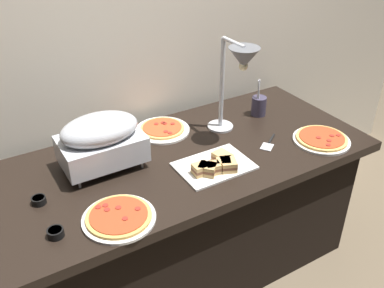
{
  "coord_description": "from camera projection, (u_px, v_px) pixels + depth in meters",
  "views": [
    {
      "loc": [
        -0.88,
        -1.55,
        1.91
      ],
      "look_at": [
        0.05,
        0.0,
        0.81
      ],
      "focal_mm": 40.21,
      "sensor_mm": 36.0,
      "label": 1
    }
  ],
  "objects": [
    {
      "name": "ground_plane",
      "position": [
        185.0,
        264.0,
        2.52
      ],
      "size": [
        8.0,
        8.0,
        0.0
      ],
      "primitive_type": "plane",
      "color": "brown"
    },
    {
      "name": "back_wall",
      "position": [
        135.0,
        41.0,
        2.26
      ],
      "size": [
        4.4,
        0.04,
        2.4
      ],
      "primitive_type": "cube",
      "color": "beige",
      "rests_on": "ground_plane"
    },
    {
      "name": "buffet_table",
      "position": [
        184.0,
        214.0,
        2.32
      ],
      "size": [
        1.9,
        0.84,
        0.76
      ],
      "color": "black",
      "rests_on": "ground_plane"
    },
    {
      "name": "chafing_dish",
      "position": [
        101.0,
        139.0,
        1.96
      ],
      "size": [
        0.38,
        0.25,
        0.27
      ],
      "color": "#B7BABF",
      "rests_on": "buffet_table"
    },
    {
      "name": "heat_lamp",
      "position": [
        239.0,
        67.0,
        2.06
      ],
      "size": [
        0.15,
        0.31,
        0.51
      ],
      "color": "#B7BABF",
      "rests_on": "buffet_table"
    },
    {
      "name": "pizza_plate_front",
      "position": [
        119.0,
        217.0,
        1.71
      ],
      "size": [
        0.3,
        0.3,
        0.03
      ],
      "color": "white",
      "rests_on": "buffet_table"
    },
    {
      "name": "pizza_plate_center",
      "position": [
        162.0,
        129.0,
        2.32
      ],
      "size": [
        0.3,
        0.3,
        0.03
      ],
      "color": "white",
      "rests_on": "buffet_table"
    },
    {
      "name": "pizza_plate_raised_stand",
      "position": [
        322.0,
        139.0,
        2.23
      ],
      "size": [
        0.29,
        0.29,
        0.03
      ],
      "color": "white",
      "rests_on": "buffet_table"
    },
    {
      "name": "sandwich_platter",
      "position": [
        216.0,
        165.0,
        2.0
      ],
      "size": [
        0.35,
        0.25,
        0.06
      ],
      "color": "white",
      "rests_on": "buffet_table"
    },
    {
      "name": "sauce_cup_near",
      "position": [
        39.0,
        200.0,
        1.79
      ],
      "size": [
        0.06,
        0.06,
        0.03
      ],
      "color": "black",
      "rests_on": "buffet_table"
    },
    {
      "name": "sauce_cup_far",
      "position": [
        56.0,
        233.0,
        1.63
      ],
      "size": [
        0.06,
        0.06,
        0.03
      ],
      "color": "black",
      "rests_on": "buffet_table"
    },
    {
      "name": "utensil_holder",
      "position": [
        259.0,
        106.0,
        2.46
      ],
      "size": [
        0.08,
        0.08,
        0.23
      ],
      "color": "#383347",
      "rests_on": "buffet_table"
    },
    {
      "name": "serving_spatula",
      "position": [
        269.0,
        143.0,
        2.22
      ],
      "size": [
        0.16,
        0.13,
        0.01
      ],
      "color": "#B7BABF",
      "rests_on": "buffet_table"
    }
  ]
}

